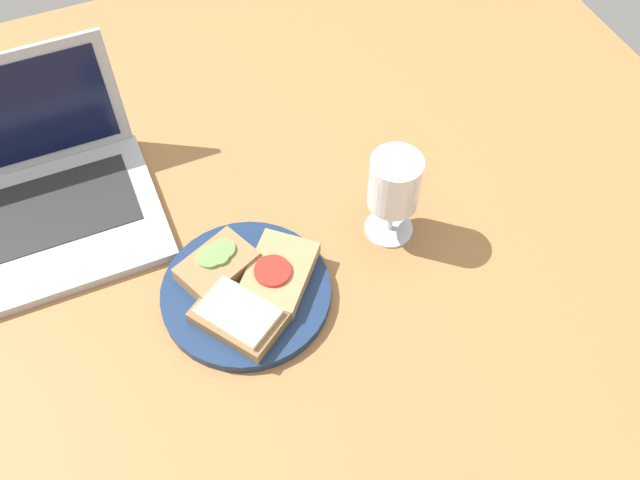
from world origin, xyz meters
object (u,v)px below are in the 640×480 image
object	(u,v)px
plate	(246,293)
sandwich_with_tomato	(278,273)
sandwich_with_cheese	(239,316)
sandwich_with_cucumber	(217,266)
wine_glass	(394,185)
laptop	(32,192)

from	to	relation	value
plate	sandwich_with_tomato	world-z (taller)	sandwich_with_tomato
sandwich_with_cheese	sandwich_with_tomato	bearing A→B (deg)	31.06
sandwich_with_cucumber	sandwich_with_tomato	size ratio (longest dim) A/B	0.84
sandwich_with_tomato	wine_glass	world-z (taller)	wine_glass
sandwich_with_cucumber	wine_glass	distance (cm)	25.65
plate	sandwich_with_cucumber	bearing A→B (deg)	120.30
sandwich_with_tomato	sandwich_with_cucumber	bearing A→B (deg)	150.25
sandwich_with_cheese	laptop	xyz separation A→B (cm)	(-20.34, 29.75, 1.00)
plate	sandwich_with_cucumber	xyz separation A→B (cm)	(-2.40, 4.11, 2.16)
sandwich_with_cheese	laptop	bearing A→B (deg)	124.36
sandwich_with_tomato	laptop	xyz separation A→B (cm)	(-27.30, 25.55, 1.14)
sandwich_with_tomato	wine_glass	xyz separation A→B (cm)	(17.63, 2.48, 7.00)
plate	sandwich_with_cheese	size ratio (longest dim) A/B	1.69
sandwich_with_tomato	wine_glass	size ratio (longest dim) A/B	0.97
sandwich_with_cucumber	sandwich_with_tomato	distance (cm)	8.15
sandwich_with_cheese	laptop	distance (cm)	36.05
plate	wine_glass	distance (cm)	24.14
sandwich_with_tomato	laptop	size ratio (longest dim) A/B	0.42
plate	laptop	size ratio (longest dim) A/B	0.69
plate	sandwich_with_cheese	bearing A→B (deg)	-119.05
wine_glass	laptop	distance (cm)	50.85
sandwich_with_cheese	wine_glass	bearing A→B (deg)	15.18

